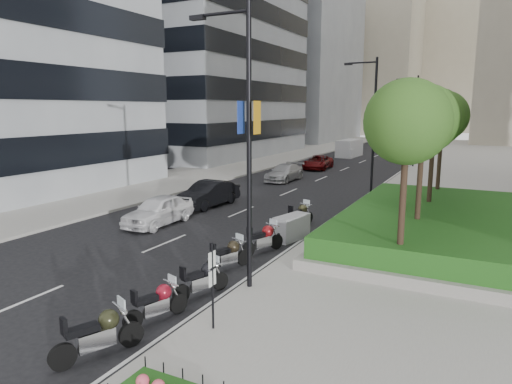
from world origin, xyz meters
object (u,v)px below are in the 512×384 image
Objects in this scene: parking_sign at (212,281)px; car_b at (208,194)px; motorcycle_0 at (100,333)px; motorcycle_5 at (292,228)px; lamp_post_2 at (414,117)px; motorcycle_6 at (300,215)px; lamp_post_1 at (372,121)px; car_d at (318,162)px; motorcycle_2 at (202,279)px; motorcycle_3 at (229,255)px; delivery_van at (349,149)px; motorcycle_4 at (264,239)px; car_c at (284,173)px; lamp_post_0 at (245,135)px; car_a at (158,210)px; motorcycle_1 at (157,303)px.

car_b is at bearing 123.35° from parking_sign.
motorcycle_0 is 11.25m from motorcycle_5.
lamp_post_2 is 4.19× the size of motorcycle_6.
parking_sign is 1.16× the size of motorcycle_0.
motorcycle_0 is (-1.13, -22.21, -4.45)m from lamp_post_1.
car_d is at bearing 34.34° from motorcycle_0.
motorcycle_2 is 13.50m from car_b.
motorcycle_5 is at bearing 11.36° from motorcycle_3.
delivery_van is (-7.58, 36.36, 0.40)m from motorcycle_5.
motorcycle_4 is 0.47× the size of car_c.
car_d is at bearing 105.02° from lamp_post_0.
parking_sign reaches higher than motorcycle_0.
car_b is (-7.02, 15.59, 0.15)m from motorcycle_0.
motorcycle_4 is at bearing -15.67° from car_a.
motorcycle_5 is 8.47m from car_b.
lamp_post_2 is 11.96m from delivery_van.
lamp_post_0 reaches higher than car_a.
motorcycle_6 is 22.36m from car_d.
delivery_van is (-7.02, 33.94, 0.38)m from motorcycle_6.
lamp_post_1 is at bearing 43.37° from car_b.
car_a is 0.87× the size of delivery_van.
car_a is at bearing -88.84° from car_c.
lamp_post_2 reaches higher than motorcycle_6.
lamp_post_0 is 5.59m from motorcycle_1.
parking_sign is at bearing -145.67° from motorcycle_4.
car_c is at bearing 41.93° from motorcycle_6.
motorcycle_4 is 2.32m from motorcycle_5.
car_d is at bearing -84.34° from delivery_van.
motorcycle_1 is 15.20m from car_b.
motorcycle_0 is 0.46× the size of car_c.
motorcycle_3 is (-0.30, 6.58, -0.04)m from motorcycle_0.
motorcycle_0 is at bearing -128.98° from parking_sign.
motorcycle_3 is 41.63m from delivery_van.
delivery_van is at bearing 27.86° from motorcycle_3.
motorcycle_2 is (-0.97, -18.05, -4.51)m from lamp_post_1.
motorcycle_4 is 39.34m from delivery_van.
motorcycle_5 is at bearing -74.60° from delivery_van.
motorcycle_2 is (0.16, 4.15, -0.05)m from motorcycle_0.
lamp_post_2 is at bearing 15.68° from motorcycle_1.
car_d is (-6.58, 28.45, 0.08)m from motorcycle_3.
car_a is at bearing 76.01° from motorcycle_3.
lamp_post_0 is 4.19× the size of motorcycle_6.
motorcycle_6 reaches higher than motorcycle_1.
car_b is (-8.80, 13.38, -0.69)m from parking_sign.
motorcycle_6 is 6.99m from car_b.
motorcycle_2 is at bearing -93.09° from lamp_post_1.
car_a reaches higher than motorcycle_2.
lamp_post_1 is 27.08m from delivery_van.
car_d reaches higher than motorcycle_1.
motorcycle_5 is (-1.53, 9.04, -0.89)m from parking_sign.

